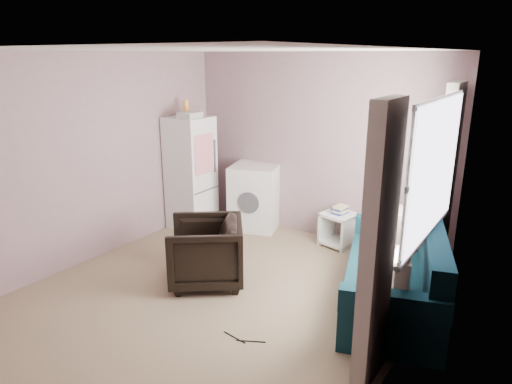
{
  "coord_description": "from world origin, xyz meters",
  "views": [
    {
      "loc": [
        2.75,
        -3.41,
        2.46
      ],
      "look_at": [
        0.05,
        0.6,
        1.0
      ],
      "focal_mm": 32.0,
      "sensor_mm": 36.0,
      "label": 1
    }
  ],
  "objects_px": {
    "fridge": "(191,173)",
    "side_table": "(339,227)",
    "washing_machine": "(255,195)",
    "sofa": "(398,278)",
    "armchair": "(206,249)"
  },
  "relations": [
    {
      "from": "fridge",
      "to": "side_table",
      "type": "bearing_deg",
      "value": 14.0
    },
    {
      "from": "washing_machine",
      "to": "sofa",
      "type": "height_order",
      "value": "washing_machine"
    },
    {
      "from": "fridge",
      "to": "sofa",
      "type": "relative_size",
      "value": 0.87
    },
    {
      "from": "washing_machine",
      "to": "side_table",
      "type": "height_order",
      "value": "washing_machine"
    },
    {
      "from": "washing_machine",
      "to": "side_table",
      "type": "distance_m",
      "value": 1.34
    },
    {
      "from": "fridge",
      "to": "washing_machine",
      "type": "bearing_deg",
      "value": 32.54
    },
    {
      "from": "armchair",
      "to": "side_table",
      "type": "height_order",
      "value": "armchair"
    },
    {
      "from": "sofa",
      "to": "fridge",
      "type": "bearing_deg",
      "value": 152.56
    },
    {
      "from": "fridge",
      "to": "washing_machine",
      "type": "xyz_separation_m",
      "value": [
        0.78,
        0.51,
        -0.34
      ]
    },
    {
      "from": "armchair",
      "to": "washing_machine",
      "type": "distance_m",
      "value": 1.82
    },
    {
      "from": "armchair",
      "to": "fridge",
      "type": "relative_size",
      "value": 0.44
    },
    {
      "from": "fridge",
      "to": "side_table",
      "type": "xyz_separation_m",
      "value": [
        2.1,
        0.55,
        -0.56
      ]
    },
    {
      "from": "fridge",
      "to": "side_table",
      "type": "relative_size",
      "value": 3.3
    },
    {
      "from": "armchair",
      "to": "side_table",
      "type": "xyz_separation_m",
      "value": [
        0.8,
        1.79,
        -0.14
      ]
    },
    {
      "from": "side_table",
      "to": "sofa",
      "type": "height_order",
      "value": "sofa"
    }
  ]
}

